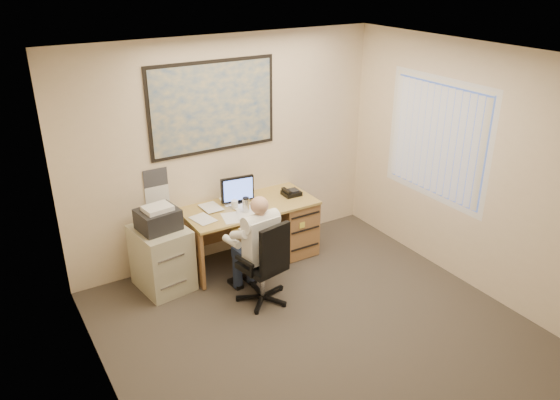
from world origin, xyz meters
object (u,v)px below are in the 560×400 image
desk (273,221)px  office_chair (264,279)px  filing_cabinet (161,253)px  person (260,249)px

desk → office_chair: 1.12m
desk → filing_cabinet: 1.47m
filing_cabinet → person: bearing=-51.3°
desk → office_chair: bearing=-125.7°
office_chair → person: 0.34m
filing_cabinet → office_chair: bearing=-54.2°
filing_cabinet → person: (0.83, -0.79, 0.18)m
filing_cabinet → person: size_ratio=0.83×
desk → person: 1.06m
desk → person: person is taller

